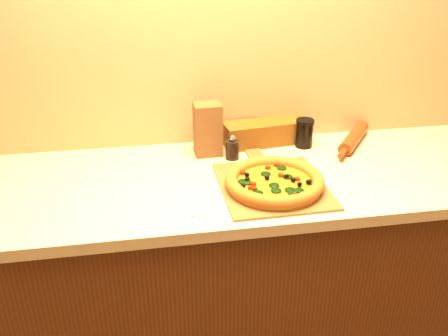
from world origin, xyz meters
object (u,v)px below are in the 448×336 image
(pizza, at_px, (274,182))
(pepper_grinder, at_px, (232,149))
(pizza_peel, at_px, (271,183))
(rolling_pin, at_px, (354,138))
(dark_jar, at_px, (304,133))

(pizza, xyz_separation_m, pepper_grinder, (-0.10, 0.27, 0.01))
(pizza_peel, distance_m, rolling_pin, 0.51)
(dark_jar, bearing_deg, pizza_peel, -125.52)
(pizza, distance_m, pepper_grinder, 0.28)
(pepper_grinder, distance_m, rolling_pin, 0.52)
(pizza, xyz_separation_m, dark_jar, (0.21, 0.33, 0.03))
(pizza_peel, bearing_deg, pepper_grinder, 111.71)
(pizza, distance_m, dark_jar, 0.39)
(pepper_grinder, bearing_deg, pizza_peel, -67.30)
(pizza, distance_m, rolling_pin, 0.53)
(pizza, bearing_deg, dark_jar, 57.59)
(pizza_peel, height_order, rolling_pin, rolling_pin)
(pizza_peel, xyz_separation_m, rolling_pin, (0.42, 0.28, 0.02))
(pepper_grinder, height_order, rolling_pin, pepper_grinder)
(pizza, bearing_deg, pizza_peel, 90.53)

